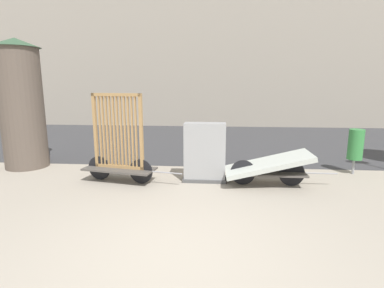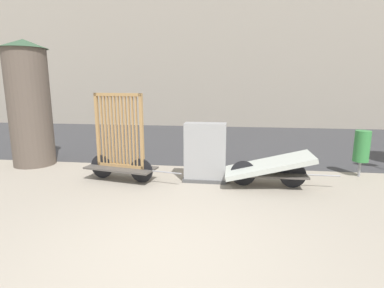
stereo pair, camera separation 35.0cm
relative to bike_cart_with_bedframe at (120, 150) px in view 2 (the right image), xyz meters
The scene contains 7 objects.
ground_plane 3.51m from the bike_cart_with_bedframe, 60.44° to the right, with size 60.00×60.00×0.00m, color gray.
road_strip 5.79m from the bike_cart_with_bedframe, 72.85° to the left, with size 56.00×8.16×0.01m.
bike_cart_with_bedframe is the anchor object (origin of this frame).
bike_cart_with_mattress 3.41m from the bike_cart_with_bedframe, ahead, with size 2.47×0.92×0.78m.
utility_cabinet 1.99m from the bike_cart_with_bedframe, ahead, with size 1.01×0.44×1.38m.
trash_bin 5.83m from the bike_cart_with_bedframe, 10.51° to the left, with size 0.36×0.36×1.15m.
advertising_column 3.31m from the bike_cart_with_bedframe, 160.29° to the left, with size 1.24×1.24×3.42m.
Camera 2 is at (0.88, -3.57, 2.24)m, focal length 28.00 mm.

